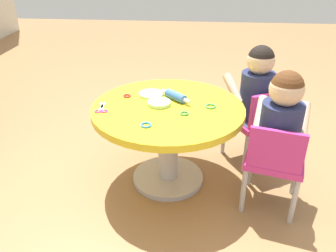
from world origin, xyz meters
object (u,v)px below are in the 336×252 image
(child_chair_left, at_px, (274,160))
(seated_child_right, at_px, (257,86))
(rolling_pin, at_px, (176,96))
(craft_table, at_px, (168,126))
(child_chair_right, at_px, (256,121))
(seated_child_left, at_px, (281,119))
(craft_scissors, at_px, (102,109))

(child_chair_left, height_order, seated_child_right, seated_child_right)
(seated_child_right, distance_m, rolling_pin, 0.54)
(rolling_pin, bearing_deg, craft_table, 157.43)
(child_chair_right, relative_size, rolling_pin, 2.91)
(craft_table, height_order, seated_child_left, seated_child_left)
(craft_table, height_order, child_chair_right, child_chair_right)
(seated_child_left, height_order, child_chair_right, seated_child_left)
(rolling_pin, relative_size, craft_scissors, 1.32)
(seated_child_left, relative_size, child_chair_right, 0.95)
(child_chair_left, height_order, child_chair_right, same)
(rolling_pin, xyz_separation_m, craft_scissors, (-0.17, 0.40, -0.02))
(child_chair_left, distance_m, seated_child_left, 0.23)
(rolling_pin, bearing_deg, child_chair_right, -71.11)
(craft_scissors, bearing_deg, craft_table, -77.77)
(seated_child_right, distance_m, craft_scissors, 0.97)
(seated_child_left, relative_size, seated_child_right, 1.00)
(craft_table, xyz_separation_m, child_chair_left, (-0.19, -0.58, -0.08))
(craft_table, distance_m, child_chair_right, 0.62)
(craft_table, xyz_separation_m, craft_scissors, (-0.08, 0.36, 0.13))
(seated_child_left, distance_m, seated_child_right, 0.46)
(craft_table, distance_m, craft_scissors, 0.39)
(rolling_pin, distance_m, craft_scissors, 0.43)
(craft_table, xyz_separation_m, rolling_pin, (0.09, -0.04, 0.15))
(craft_table, xyz_separation_m, child_chair_right, (0.27, -0.55, -0.08))
(seated_child_right, bearing_deg, seated_child_left, -172.54)
(rolling_pin, bearing_deg, seated_child_right, -66.94)
(craft_table, height_order, child_chair_left, child_chair_left)
(child_chair_left, relative_size, child_chair_right, 1.00)
(child_chair_left, distance_m, rolling_pin, 0.66)
(rolling_pin, height_order, craft_scissors, rolling_pin)
(craft_scissors, bearing_deg, child_chair_left, -96.86)
(seated_child_left, xyz_separation_m, seated_child_right, (0.45, 0.06, 0.00))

